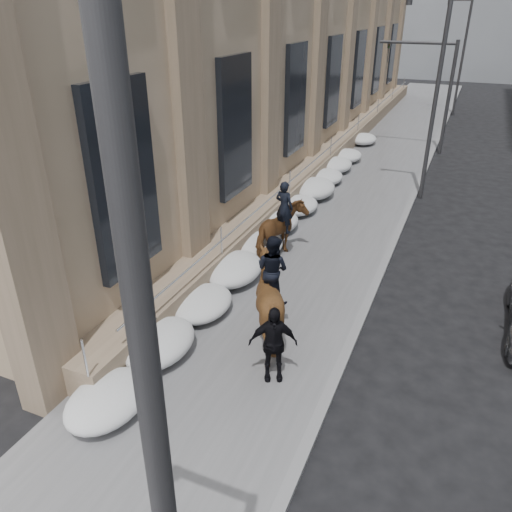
{
  "coord_description": "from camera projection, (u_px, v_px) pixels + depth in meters",
  "views": [
    {
      "loc": [
        4.45,
        -7.93,
        7.63
      ],
      "look_at": [
        -0.18,
        2.85,
        1.7
      ],
      "focal_mm": 35.0,
      "sensor_mm": 36.0,
      "label": 1
    }
  ],
  "objects": [
    {
      "name": "streetlight_near",
      "position": [
        143.0,
        483.0,
        3.56
      ],
      "size": [
        1.71,
        0.24,
        8.0
      ],
      "color": "#2D2D30",
      "rests_on": "ground"
    },
    {
      "name": "traffic_signal",
      "position": [
        434.0,
        79.0,
        27.01
      ],
      "size": [
        4.1,
        0.22,
        6.0
      ],
      "color": "#2D2D30",
      "rests_on": "ground"
    },
    {
      "name": "snow_bank",
      "position": [
        281.0,
        221.0,
        18.45
      ],
      "size": [
        1.7,
        18.1,
        0.76
      ],
      "color": "white",
      "rests_on": "sidewalk"
    },
    {
      "name": "streetlight_mid",
      "position": [
        433.0,
        90.0,
        19.96
      ],
      "size": [
        1.71,
        0.24,
        8.0
      ],
      "color": "#2D2D30",
      "rests_on": "ground"
    },
    {
      "name": "mounted_horse_left",
      "position": [
        281.0,
        229.0,
        16.2
      ],
      "size": [
        1.36,
        2.27,
        2.56
      ],
      "rotation": [
        0.0,
        0.0,
        2.94
      ],
      "color": "#57341A",
      "rests_on": "sidewalk"
    },
    {
      "name": "curb",
      "position": [
        399.0,
        229.0,
        18.76
      ],
      "size": [
        0.24,
        80.0,
        0.12
      ],
      "primitive_type": "cube",
      "color": "slate",
      "rests_on": "ground"
    },
    {
      "name": "streetlight_far",
      "position": [
        461.0,
        51.0,
        36.35
      ],
      "size": [
        1.71,
        0.24,
        8.0
      ],
      "color": "#2D2D30",
      "rests_on": "ground"
    },
    {
      "name": "pedestrian",
      "position": [
        273.0,
        344.0,
        10.85
      ],
      "size": [
        1.16,
        0.84,
        1.83
      ],
      "primitive_type": "imported",
      "rotation": [
        0.0,
        0.0,
        0.42
      ],
      "color": "black",
      "rests_on": "sidewalk"
    },
    {
      "name": "sidewalk",
      "position": [
        332.0,
        219.0,
        19.68
      ],
      "size": [
        5.0,
        80.0,
        0.12
      ],
      "primitive_type": "cube",
      "color": "#59595C",
      "rests_on": "ground"
    },
    {
      "name": "mounted_horse_right",
      "position": [
        268.0,
        298.0,
        12.03
      ],
      "size": [
        2.22,
        2.38,
        2.75
      ],
      "rotation": [
        0.0,
        0.0,
        2.88
      ],
      "color": "#3D2511",
      "rests_on": "sidewalk"
    },
    {
      "name": "ground",
      "position": [
        215.0,
        374.0,
        11.51
      ],
      "size": [
        140.0,
        140.0,
        0.0
      ],
      "primitive_type": "plane",
      "color": "black",
      "rests_on": "ground"
    }
  ]
}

